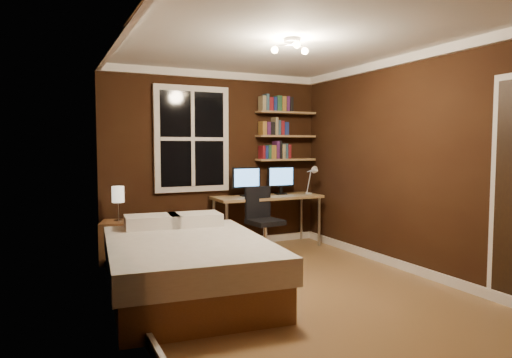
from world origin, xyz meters
name	(u,v)px	position (x,y,z in m)	size (l,w,h in m)	color
floor	(286,287)	(0.00, 0.00, 0.00)	(4.20, 4.20, 0.00)	olive
wall_back	(215,160)	(0.00, 2.10, 1.25)	(3.20, 0.04, 2.50)	black
wall_left	(124,170)	(-1.60, 0.00, 1.25)	(0.04, 4.20, 2.50)	black
wall_right	(408,164)	(1.60, 0.00, 1.25)	(0.04, 4.20, 2.50)	black
ceiling	(287,40)	(0.00, 0.00, 2.50)	(3.20, 4.20, 0.02)	white
window	(192,139)	(-0.35, 2.06, 1.55)	(1.06, 0.06, 1.46)	white
ceiling_fixture	(292,49)	(0.00, -0.10, 2.40)	(0.44, 0.44, 0.18)	beige
bookshelf_lower	(286,160)	(1.08, 1.98, 1.25)	(0.92, 0.22, 0.03)	#9F7B4D
books_row_lower	(286,151)	(1.08, 1.98, 1.38)	(0.54, 0.16, 0.23)	maroon
bookshelf_middle	(286,136)	(1.08, 1.98, 1.60)	(0.92, 0.22, 0.03)	#9F7B4D
books_row_middle	(286,128)	(1.08, 1.98, 1.73)	(0.42, 0.16, 0.23)	navy
bookshelf_upper	(286,113)	(1.08, 1.98, 1.95)	(0.92, 0.22, 0.03)	#9F7B4D
books_row_upper	(286,104)	(1.08, 1.98, 2.08)	(0.48, 0.16, 0.23)	#275B38
bed	(187,266)	(-0.99, 0.18, 0.30)	(1.65, 2.17, 0.69)	brown
nightstand	(119,242)	(-1.40, 1.76, 0.26)	(0.42, 0.42, 0.52)	brown
bedside_lamp	(118,204)	(-1.40, 1.76, 0.74)	(0.15, 0.15, 0.43)	beige
radiator	(205,231)	(-0.19, 2.00, 0.27)	(0.35, 0.12, 0.53)	silver
desk	(267,200)	(0.67, 1.79, 0.68)	(1.56, 0.59, 0.74)	#9F7B4D
monitor_left	(246,182)	(0.38, 1.86, 0.95)	(0.43, 0.12, 0.41)	black
monitor_right	(281,180)	(0.94, 1.86, 0.95)	(0.43, 0.12, 0.41)	black
desk_lamp	(312,180)	(1.33, 1.64, 0.96)	(0.14, 0.32, 0.44)	silver
office_chair	(263,230)	(0.41, 1.38, 0.33)	(0.50, 0.50, 0.90)	black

